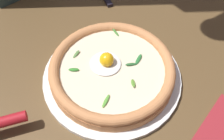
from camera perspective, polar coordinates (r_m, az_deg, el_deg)
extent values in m
cube|color=brown|center=(0.61, -1.94, -5.14)|extent=(2.40, 2.40, 0.03)
cylinder|color=white|center=(0.61, 0.00, -1.47)|extent=(0.32, 0.32, 0.01)
cylinder|color=#CE824A|center=(0.59, 0.00, -0.48)|extent=(0.29, 0.29, 0.02)
torus|color=#CE844E|center=(0.58, 0.00, 0.57)|extent=(0.29, 0.29, 0.02)
cylinder|color=beige|center=(0.58, 0.00, 0.33)|extent=(0.24, 0.24, 0.00)
ellipsoid|color=white|center=(0.59, -1.48, 1.49)|extent=(0.07, 0.07, 0.01)
sphere|color=#F8B013|center=(0.58, -1.20, 2.33)|extent=(0.03, 0.03, 0.03)
ellipsoid|color=#2D7A37|center=(0.60, 5.90, 2.37)|extent=(0.02, 0.03, 0.01)
ellipsoid|color=#438032|center=(0.65, 0.84, 8.35)|extent=(0.03, 0.01, 0.01)
ellipsoid|color=#2D6531|center=(0.59, 4.29, 1.30)|extent=(0.02, 0.03, 0.01)
ellipsoid|color=#2F8126|center=(0.58, -8.51, 0.11)|extent=(0.02, 0.02, 0.00)
ellipsoid|color=#54813E|center=(0.61, -7.95, 3.53)|extent=(0.01, 0.02, 0.01)
ellipsoid|color=#609C35|center=(0.56, 4.72, -2.91)|extent=(0.02, 0.02, 0.01)
ellipsoid|color=#569F36|center=(0.53, -1.36, -6.87)|extent=(0.02, 0.03, 0.00)
cylinder|color=#AD1820|center=(0.55, -23.35, -10.61)|extent=(0.07, 0.10, 0.02)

